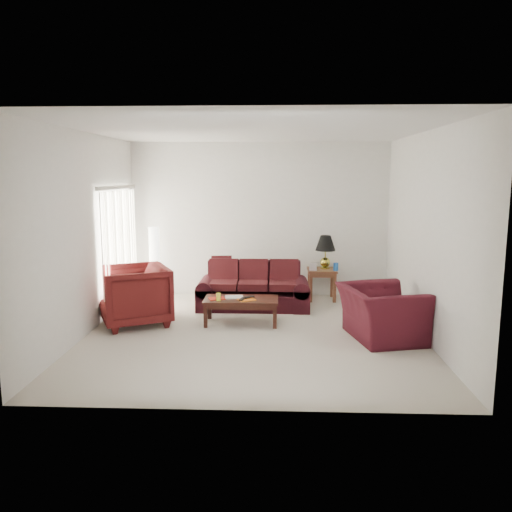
# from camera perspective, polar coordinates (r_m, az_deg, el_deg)

# --- Properties ---
(floor) EXTENTS (5.00, 5.00, 0.00)m
(floor) POSITION_cam_1_polar(r_m,az_deg,el_deg) (7.63, -0.26, -8.84)
(floor) COLOR beige
(floor) RESTS_ON ground
(blinds) EXTENTS (0.10, 2.00, 2.16)m
(blinds) POSITION_cam_1_polar(r_m,az_deg,el_deg) (9.07, -15.35, 0.74)
(blinds) COLOR silver
(blinds) RESTS_ON ground
(sofa) EXTENTS (2.02, 0.95, 0.81)m
(sofa) POSITION_cam_1_polar(r_m,az_deg,el_deg) (8.93, -0.30, -3.45)
(sofa) COLOR black
(sofa) RESTS_ON ground
(throw_pillow) EXTENTS (0.41, 0.23, 0.40)m
(throw_pillow) POSITION_cam_1_polar(r_m,az_deg,el_deg) (9.54, -3.96, -1.14)
(throw_pillow) COLOR black
(throw_pillow) RESTS_ON sofa
(end_table) EXTENTS (0.57, 0.57, 0.59)m
(end_table) POSITION_cam_1_polar(r_m,az_deg,el_deg) (9.66, 7.51, -3.22)
(end_table) COLOR brown
(end_table) RESTS_ON ground
(table_lamp) EXTENTS (0.49, 0.49, 0.64)m
(table_lamp) POSITION_cam_1_polar(r_m,az_deg,el_deg) (9.60, 7.93, 0.44)
(table_lamp) COLOR gold
(table_lamp) RESTS_ON end_table
(clock) EXTENTS (0.14, 0.08, 0.13)m
(clock) POSITION_cam_1_polar(r_m,az_deg,el_deg) (9.43, 6.54, -1.25)
(clock) COLOR silver
(clock) RESTS_ON end_table
(blue_canister) EXTENTS (0.11, 0.11, 0.15)m
(blue_canister) POSITION_cam_1_polar(r_m,az_deg,el_deg) (9.47, 9.11, -1.22)
(blue_canister) COLOR #15468D
(blue_canister) RESTS_ON end_table
(picture_frame) EXTENTS (0.18, 0.20, 0.05)m
(picture_frame) POSITION_cam_1_polar(r_m,az_deg,el_deg) (9.82, 6.77, -0.78)
(picture_frame) COLOR #B8B8BD
(picture_frame) RESTS_ON end_table
(floor_lamp) EXTENTS (0.30, 0.30, 1.41)m
(floor_lamp) POSITION_cam_1_polar(r_m,az_deg,el_deg) (9.74, -11.51, -0.78)
(floor_lamp) COLOR white
(floor_lamp) RESTS_ON ground
(armchair_left) EXTENTS (1.39, 1.37, 0.95)m
(armchair_left) POSITION_cam_1_polar(r_m,az_deg,el_deg) (8.20, -13.75, -4.37)
(armchair_left) COLOR #451010
(armchair_left) RESTS_ON ground
(armchair_right) EXTENTS (1.26, 1.37, 0.76)m
(armchair_right) POSITION_cam_1_polar(r_m,az_deg,el_deg) (7.52, 14.10, -6.36)
(armchair_right) COLOR #3C0D16
(armchair_right) RESTS_ON ground
(coffee_table) EXTENTS (1.24, 0.71, 0.41)m
(coffee_table) POSITION_cam_1_polar(r_m,az_deg,el_deg) (8.07, -1.70, -6.29)
(coffee_table) COLOR black
(coffee_table) RESTS_ON ground
(magazine_red) EXTENTS (0.30, 0.26, 0.01)m
(magazine_red) POSITION_cam_1_polar(r_m,az_deg,el_deg) (8.00, -4.50, -4.87)
(magazine_red) COLOR #AF2111
(magazine_red) RESTS_ON coffee_table
(magazine_white) EXTENTS (0.31, 0.25, 0.02)m
(magazine_white) POSITION_cam_1_polar(r_m,az_deg,el_deg) (8.08, -2.52, -4.71)
(magazine_white) COLOR silver
(magazine_white) RESTS_ON coffee_table
(magazine_orange) EXTENTS (0.32, 0.29, 0.01)m
(magazine_orange) POSITION_cam_1_polar(r_m,az_deg,el_deg) (7.91, -1.09, -5.00)
(magazine_orange) COLOR orange
(magazine_orange) RESTS_ON coffee_table
(remote_a) EXTENTS (0.09, 0.18, 0.02)m
(remote_a) POSITION_cam_1_polar(r_m,az_deg,el_deg) (7.87, -1.59, -4.92)
(remote_a) COLOR black
(remote_a) RESTS_ON coffee_table
(remote_b) EXTENTS (0.16, 0.18, 0.02)m
(remote_b) POSITION_cam_1_polar(r_m,az_deg,el_deg) (7.99, -0.81, -4.70)
(remote_b) COLOR black
(remote_b) RESTS_ON coffee_table
(yellow_glass) EXTENTS (0.07, 0.07, 0.12)m
(yellow_glass) POSITION_cam_1_polar(r_m,az_deg,el_deg) (7.89, -4.31, -4.67)
(yellow_glass) COLOR #FAF737
(yellow_glass) RESTS_ON coffee_table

